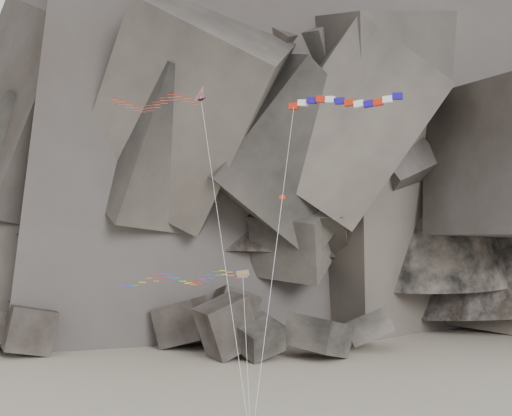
{
  "coord_description": "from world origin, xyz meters",
  "views": [
    {
      "loc": [
        4.77,
        -56.19,
        17.08
      ],
      "look_at": [
        2.5,
        6.0,
        19.25
      ],
      "focal_mm": 45.0,
      "sensor_mm": 36.0,
      "label": 1
    }
  ],
  "objects_px": {
    "delta_kite": "(151,102)",
    "banner_kite": "(344,103)",
    "parafoil_kite": "(178,278)",
    "pennant_kite": "(276,246)"
  },
  "relations": [
    {
      "from": "delta_kite",
      "to": "pennant_kite",
      "type": "bearing_deg",
      "value": 9.8
    },
    {
      "from": "delta_kite",
      "to": "banner_kite",
      "type": "relative_size",
      "value": 1.06
    },
    {
      "from": "delta_kite",
      "to": "pennant_kite",
      "type": "xyz_separation_m",
      "value": [
        11.62,
        -2.76,
        -13.34
      ]
    },
    {
      "from": "banner_kite",
      "to": "parafoil_kite",
      "type": "distance_m",
      "value": 22.03
    },
    {
      "from": "banner_kite",
      "to": "pennant_kite",
      "type": "distance_m",
      "value": 13.59
    },
    {
      "from": "delta_kite",
      "to": "parafoil_kite",
      "type": "distance_m",
      "value": 16.63
    },
    {
      "from": "delta_kite",
      "to": "banner_kite",
      "type": "xyz_separation_m",
      "value": [
        17.38,
        -4.66,
        -1.18
      ]
    },
    {
      "from": "delta_kite",
      "to": "pennant_kite",
      "type": "relative_size",
      "value": 1.54
    },
    {
      "from": "pennant_kite",
      "to": "parafoil_kite",
      "type": "bearing_deg",
      "value": 155.88
    },
    {
      "from": "parafoil_kite",
      "to": "pennant_kite",
      "type": "distance_m",
      "value": 10.32
    }
  ]
}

